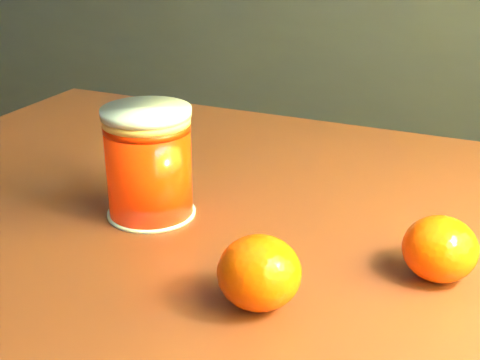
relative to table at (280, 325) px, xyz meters
The scene contains 5 objects.
kitchen_counter 1.77m from the table, 126.21° to the left, with size 3.15×0.60×0.90m, color #454549.
table is the anchor object (origin of this frame).
juice_glass 0.19m from the table, behind, with size 0.08×0.08×0.10m.
orange_front 0.16m from the table, 71.89° to the right, with size 0.06×0.06×0.05m, color #FF4E05.
orange_back 0.18m from the table, ahead, with size 0.06×0.06×0.05m, color #FF4E05.
Camera 1 is at (1.27, -0.43, 0.98)m, focal length 50.00 mm.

